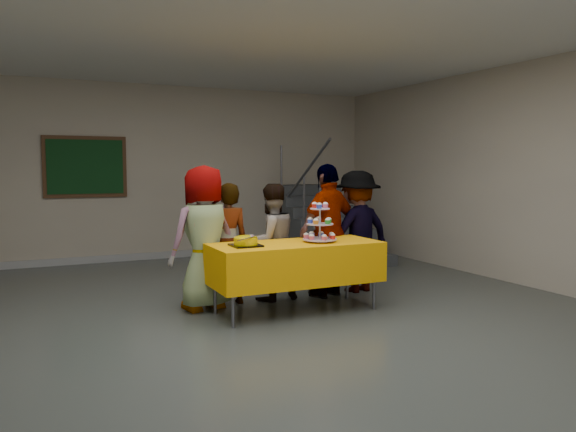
{
  "coord_description": "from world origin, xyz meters",
  "views": [
    {
      "loc": [
        -2.07,
        -4.74,
        1.61
      ],
      "look_at": [
        0.61,
        0.96,
        1.05
      ],
      "focal_mm": 35.0,
      "sensor_mm": 36.0,
      "label": 1
    }
  ],
  "objects_px": {
    "bear_cake": "(246,241)",
    "schoolchild_a": "(204,238)",
    "schoolchild_e": "(357,231)",
    "staircase": "(318,229)",
    "schoolchild_d": "(329,230)",
    "schoolchild_c": "(271,242)",
    "schoolchild_b": "(227,244)",
    "bake_table": "(296,262)",
    "cupcake_stand": "(320,227)",
    "noticeboard": "(85,167)"
  },
  "relations": [
    {
      "from": "bear_cake",
      "to": "schoolchild_a",
      "type": "height_order",
      "value": "schoolchild_a"
    },
    {
      "from": "schoolchild_e",
      "to": "staircase",
      "type": "relative_size",
      "value": 0.65
    },
    {
      "from": "schoolchild_d",
      "to": "staircase",
      "type": "xyz_separation_m",
      "value": [
        1.39,
        2.87,
        -0.33
      ]
    },
    {
      "from": "schoolchild_e",
      "to": "bear_cake",
      "type": "bearing_deg",
      "value": 10.48
    },
    {
      "from": "schoolchild_a",
      "to": "schoolchild_c",
      "type": "xyz_separation_m",
      "value": [
        0.85,
        0.08,
        -0.11
      ]
    },
    {
      "from": "schoolchild_b",
      "to": "schoolchild_d",
      "type": "distance_m",
      "value": 1.28
    },
    {
      "from": "bake_table",
      "to": "schoolchild_c",
      "type": "distance_m",
      "value": 0.64
    },
    {
      "from": "schoolchild_c",
      "to": "schoolchild_b",
      "type": "bearing_deg",
      "value": -10.76
    },
    {
      "from": "bake_table",
      "to": "schoolchild_b",
      "type": "height_order",
      "value": "schoolchild_b"
    },
    {
      "from": "schoolchild_d",
      "to": "schoolchild_b",
      "type": "bearing_deg",
      "value": -25.55
    },
    {
      "from": "cupcake_stand",
      "to": "noticeboard",
      "type": "xyz_separation_m",
      "value": [
        -2.04,
        4.26,
        0.67
      ]
    },
    {
      "from": "schoolchild_b",
      "to": "schoolchild_c",
      "type": "relative_size",
      "value": 1.01
    },
    {
      "from": "bake_table",
      "to": "staircase",
      "type": "relative_size",
      "value": 0.78
    },
    {
      "from": "schoolchild_d",
      "to": "noticeboard",
      "type": "bearing_deg",
      "value": -74.92
    },
    {
      "from": "bake_table",
      "to": "schoolchild_b",
      "type": "relative_size",
      "value": 1.33
    },
    {
      "from": "schoolchild_b",
      "to": "noticeboard",
      "type": "distance_m",
      "value": 3.85
    },
    {
      "from": "schoolchild_e",
      "to": "cupcake_stand",
      "type": "bearing_deg",
      "value": 27.11
    },
    {
      "from": "bear_cake",
      "to": "staircase",
      "type": "bearing_deg",
      "value": 51.62
    },
    {
      "from": "bear_cake",
      "to": "schoolchild_b",
      "type": "xyz_separation_m",
      "value": [
        0.02,
        0.67,
        -0.12
      ]
    },
    {
      "from": "bake_table",
      "to": "schoolchild_e",
      "type": "xyz_separation_m",
      "value": [
        1.17,
        0.59,
        0.22
      ]
    },
    {
      "from": "bear_cake",
      "to": "schoolchild_d",
      "type": "bearing_deg",
      "value": 21.79
    },
    {
      "from": "schoolchild_d",
      "to": "bear_cake",
      "type": "bearing_deg",
      "value": 3.2
    },
    {
      "from": "schoolchild_a",
      "to": "schoolchild_d",
      "type": "relative_size",
      "value": 0.99
    },
    {
      "from": "bear_cake",
      "to": "schoolchild_c",
      "type": "height_order",
      "value": "schoolchild_c"
    },
    {
      "from": "bake_table",
      "to": "schoolchild_a",
      "type": "relative_size",
      "value": 1.16
    },
    {
      "from": "staircase",
      "to": "noticeboard",
      "type": "height_order",
      "value": "noticeboard"
    },
    {
      "from": "schoolchild_d",
      "to": "cupcake_stand",
      "type": "bearing_deg",
      "value": 33.8
    },
    {
      "from": "schoolchild_a",
      "to": "schoolchild_e",
      "type": "distance_m",
      "value": 2.05
    },
    {
      "from": "schoolchild_a",
      "to": "noticeboard",
      "type": "bearing_deg",
      "value": -89.19
    },
    {
      "from": "bear_cake",
      "to": "schoolchild_d",
      "type": "xyz_separation_m",
      "value": [
        1.29,
        0.52,
        -0.01
      ]
    },
    {
      "from": "schoolchild_c",
      "to": "cupcake_stand",
      "type": "bearing_deg",
      "value": 107.94
    },
    {
      "from": "cupcake_stand",
      "to": "schoolchild_c",
      "type": "xyz_separation_m",
      "value": [
        -0.3,
        0.67,
        -0.23
      ]
    },
    {
      "from": "schoolchild_b",
      "to": "schoolchild_e",
      "type": "distance_m",
      "value": 1.74
    },
    {
      "from": "schoolchild_e",
      "to": "staircase",
      "type": "bearing_deg",
      "value": -116.79
    },
    {
      "from": "schoolchild_c",
      "to": "schoolchild_d",
      "type": "height_order",
      "value": "schoolchild_d"
    },
    {
      "from": "staircase",
      "to": "schoolchild_e",
      "type": "bearing_deg",
      "value": -108.28
    },
    {
      "from": "bake_table",
      "to": "bear_cake",
      "type": "distance_m",
      "value": 0.65
    },
    {
      "from": "bake_table",
      "to": "schoolchild_b",
      "type": "distance_m",
      "value": 0.88
    },
    {
      "from": "schoolchild_e",
      "to": "bake_table",
      "type": "bearing_deg",
      "value": 18.38
    },
    {
      "from": "schoolchild_b",
      "to": "noticeboard",
      "type": "height_order",
      "value": "noticeboard"
    },
    {
      "from": "noticeboard",
      "to": "schoolchild_a",
      "type": "bearing_deg",
      "value": -76.38
    },
    {
      "from": "bake_table",
      "to": "schoolchild_c",
      "type": "height_order",
      "value": "schoolchild_c"
    },
    {
      "from": "schoolchild_a",
      "to": "schoolchild_b",
      "type": "relative_size",
      "value": 1.14
    },
    {
      "from": "bear_cake",
      "to": "schoolchild_a",
      "type": "bearing_deg",
      "value": 117.37
    },
    {
      "from": "bear_cake",
      "to": "schoolchild_c",
      "type": "distance_m",
      "value": 0.86
    },
    {
      "from": "schoolchild_b",
      "to": "schoolchild_e",
      "type": "xyz_separation_m",
      "value": [
        1.74,
        -0.06,
        0.07
      ]
    },
    {
      "from": "bear_cake",
      "to": "schoolchild_e",
      "type": "relative_size",
      "value": 0.23
    },
    {
      "from": "schoolchild_c",
      "to": "schoolchild_d",
      "type": "xyz_separation_m",
      "value": [
        0.73,
        -0.11,
        0.12
      ]
    },
    {
      "from": "schoolchild_a",
      "to": "staircase",
      "type": "distance_m",
      "value": 4.11
    },
    {
      "from": "cupcake_stand",
      "to": "bear_cake",
      "type": "xyz_separation_m",
      "value": [
        -0.87,
        0.03,
        -0.11
      ]
    }
  ]
}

